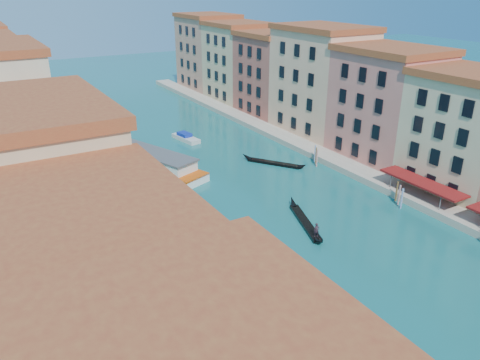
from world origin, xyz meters
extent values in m
cube|color=beige|center=(-26.00, 23.50, 8.50)|extent=(12.00, 15.00, 17.00)
cube|color=maroon|center=(-26.00, 23.50, 17.50)|extent=(12.80, 15.40, 1.00)
cube|color=tan|center=(-26.00, 39.50, 9.50)|extent=(12.00, 17.00, 19.00)
cube|color=maroon|center=(-26.00, 39.50, 19.50)|extent=(12.80, 17.40, 1.00)
cube|color=#D6A585|center=(-26.00, 55.00, 8.25)|extent=(12.00, 14.00, 16.50)
cube|color=maroon|center=(-26.00, 55.00, 17.00)|extent=(12.80, 14.40, 1.00)
cube|color=#BFB695|center=(-26.00, 71.00, 10.00)|extent=(12.00, 18.00, 20.00)
cube|color=tan|center=(30.00, 39.00, 8.25)|extent=(12.00, 14.00, 16.50)
cube|color=maroon|center=(30.00, 39.00, 17.00)|extent=(12.80, 14.40, 1.00)
cube|color=#C46A5B|center=(30.00, 54.00, 9.00)|extent=(12.00, 16.00, 18.00)
cube|color=maroon|center=(30.00, 54.00, 18.50)|extent=(12.80, 16.40, 1.00)
cube|color=tan|center=(30.00, 71.00, 10.00)|extent=(12.00, 18.00, 20.00)
cube|color=maroon|center=(30.00, 71.00, 20.50)|extent=(12.80, 18.40, 1.00)
cube|color=#A24F40|center=(30.00, 87.50, 8.75)|extent=(12.00, 15.00, 17.50)
cube|color=maroon|center=(30.00, 87.50, 18.00)|extent=(12.80, 15.40, 1.00)
cube|color=tan|center=(30.00, 103.00, 9.25)|extent=(12.00, 16.00, 18.50)
cube|color=maroon|center=(30.00, 103.00, 19.00)|extent=(12.80, 16.40, 1.00)
cube|color=tan|center=(30.00, 119.50, 9.75)|extent=(12.00, 17.00, 19.50)
cube|color=maroon|center=(30.00, 119.50, 20.00)|extent=(12.80, 17.40, 1.00)
cube|color=#A19882|center=(22.00, 65.00, 0.50)|extent=(4.00, 140.00, 1.00)
cube|color=maroon|center=(22.20, 39.00, 3.00)|extent=(3.20, 12.60, 0.25)
cylinder|color=#4F5052|center=(20.80, 34.80, 1.50)|extent=(0.12, 0.12, 3.00)
cylinder|color=#4F5052|center=(20.80, 43.20, 1.50)|extent=(0.12, 0.12, 3.00)
cylinder|color=brown|center=(18.50, 39.00, 1.30)|extent=(0.24, 0.24, 3.20)
cylinder|color=brown|center=(19.10, 40.00, 1.30)|extent=(0.24, 0.24, 3.20)
cylinder|color=brown|center=(19.70, 41.00, 1.30)|extent=(0.24, 0.24, 3.20)
cylinder|color=brown|center=(18.50, 57.00, 1.30)|extent=(0.24, 0.24, 3.20)
cylinder|color=brown|center=(19.10, 58.00, 1.30)|extent=(0.24, 0.24, 3.20)
cylinder|color=brown|center=(19.70, 59.00, 1.30)|extent=(0.24, 0.24, 3.20)
cube|color=white|center=(-5.77, 69.67, 0.65)|extent=(12.25, 21.95, 1.30)
cube|color=white|center=(-5.77, 69.67, 2.06)|extent=(10.21, 17.71, 1.73)
cube|color=#4F5052|center=(-5.77, 69.67, 3.08)|extent=(10.70, 18.33, 0.27)
cube|color=#D7500C|center=(-5.77, 69.67, 1.24)|extent=(12.30, 21.97, 0.27)
cube|color=black|center=(4.48, 41.86, 0.23)|extent=(4.19, 9.40, 0.48)
cone|color=black|center=(6.19, 46.87, 0.64)|extent=(1.59, 2.32, 1.78)
cone|color=black|center=(2.76, 36.85, 0.53)|extent=(1.47, 1.98, 1.57)
imported|color=#2D1C25|center=(3.17, 38.05, 1.34)|extent=(0.77, 0.63, 1.83)
cube|color=black|center=(12.90, 61.35, 0.22)|extent=(6.11, 8.06, 0.45)
cone|color=black|center=(10.01, 65.48, 0.60)|extent=(1.90, 2.18, 1.69)
cone|color=black|center=(15.79, 57.23, 0.50)|extent=(1.70, 1.89, 1.49)
cube|color=white|center=(-7.89, 33.98, 0.45)|extent=(4.26, 8.26, 0.90)
cube|color=navy|center=(-7.76, 34.53, 1.24)|extent=(2.77, 3.77, 0.79)
cube|color=beige|center=(5.48, 80.65, 0.39)|extent=(3.27, 7.14, 0.79)
cube|color=navy|center=(5.40, 81.14, 1.08)|extent=(2.23, 3.20, 0.69)
camera|label=1|loc=(-28.95, 0.86, 28.31)|focal=35.00mm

